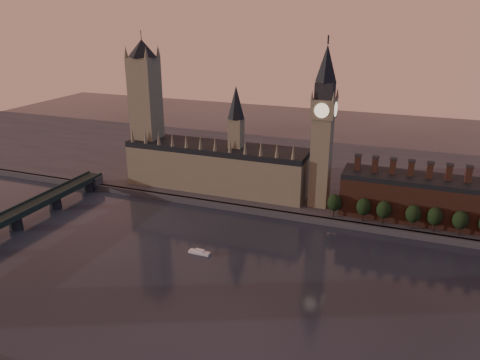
# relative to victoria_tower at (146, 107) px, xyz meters

# --- Properties ---
(ground) EXTENTS (900.00, 900.00, 0.00)m
(ground) POSITION_rel_victoria_tower_xyz_m (120.00, -115.00, -59.09)
(ground) COLOR black
(ground) RESTS_ON ground
(north_bank) EXTENTS (900.00, 182.00, 4.00)m
(north_bank) POSITION_rel_victoria_tower_xyz_m (120.00, 63.04, -57.09)
(north_bank) COLOR #444449
(north_bank) RESTS_ON ground
(palace_of_westminster) EXTENTS (130.00, 30.30, 74.00)m
(palace_of_westminster) POSITION_rel_victoria_tower_xyz_m (55.59, -0.09, -37.46)
(palace_of_westminster) COLOR #766E54
(palace_of_westminster) RESTS_ON north_bank
(victoria_tower) EXTENTS (24.00, 24.00, 108.00)m
(victoria_tower) POSITION_rel_victoria_tower_xyz_m (0.00, 0.00, 0.00)
(victoria_tower) COLOR #766E54
(victoria_tower) RESTS_ON north_bank
(big_ben) EXTENTS (15.00, 15.00, 107.00)m
(big_ben) POSITION_rel_victoria_tower_xyz_m (130.00, -5.00, -2.26)
(big_ben) COLOR #766E54
(big_ben) RESTS_ON north_bank
(chimney_block) EXTENTS (110.00, 25.00, 37.00)m
(chimney_block) POSITION_rel_victoria_tower_xyz_m (200.00, -5.00, -41.27)
(chimney_block) COLOR #583021
(chimney_block) RESTS_ON north_bank
(embankment_tree_0) EXTENTS (8.60, 8.60, 14.88)m
(embankment_tree_0) POSITION_rel_victoria_tower_xyz_m (142.80, -20.48, -45.62)
(embankment_tree_0) COLOR black
(embankment_tree_0) RESTS_ON north_bank
(embankment_tree_1) EXTENTS (8.60, 8.60, 14.88)m
(embankment_tree_1) POSITION_rel_victoria_tower_xyz_m (160.45, -20.83, -45.62)
(embankment_tree_1) COLOR black
(embankment_tree_1) RESTS_ON north_bank
(embankment_tree_2) EXTENTS (8.60, 8.60, 14.88)m
(embankment_tree_2) POSITION_rel_victoria_tower_xyz_m (172.17, -21.10, -45.62)
(embankment_tree_2) COLOR black
(embankment_tree_2) RESTS_ON north_bank
(embankment_tree_3) EXTENTS (8.60, 8.60, 14.88)m
(embankment_tree_3) POSITION_rel_victoria_tower_xyz_m (188.65, -21.27, -45.62)
(embankment_tree_3) COLOR black
(embankment_tree_3) RESTS_ON north_bank
(embankment_tree_4) EXTENTS (8.60, 8.60, 14.88)m
(embankment_tree_4) POSITION_rel_victoria_tower_xyz_m (200.32, -20.58, -45.62)
(embankment_tree_4) COLOR black
(embankment_tree_4) RESTS_ON north_bank
(embankment_tree_5) EXTENTS (8.60, 8.60, 14.88)m
(embankment_tree_5) POSITION_rel_victoria_tower_xyz_m (213.72, -20.92, -45.62)
(embankment_tree_5) COLOR black
(embankment_tree_5) RESTS_ON north_bank
(river_boat) EXTENTS (12.03, 3.62, 2.39)m
(river_boat) POSITION_rel_victoria_tower_xyz_m (82.29, -86.43, -58.17)
(river_boat) COLOR silver
(river_boat) RESTS_ON ground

